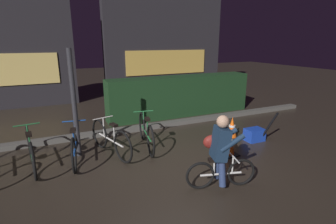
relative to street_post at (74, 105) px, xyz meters
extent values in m
plane|color=#2D261E|center=(1.61, -1.20, -1.11)|extent=(40.00, 40.00, 0.00)
cube|color=#56544F|center=(1.61, 1.00, -1.05)|extent=(12.00, 0.24, 0.12)
cube|color=#19381C|center=(3.41, 1.90, -0.48)|extent=(4.80, 0.70, 1.27)
cube|color=#262328|center=(-1.50, 5.30, 0.96)|extent=(4.09, 0.50, 4.16)
cube|color=#F2D172|center=(-1.50, 5.03, 0.29)|extent=(2.86, 0.04, 1.10)
cube|color=#262328|center=(4.68, 6.00, 1.27)|extent=(5.74, 0.50, 4.77)
cube|color=#E5B751|center=(4.68, 5.73, 0.29)|extent=(4.02, 0.04, 1.10)
cylinder|color=#2D2D33|center=(0.00, 0.00, 0.00)|extent=(0.10, 0.10, 2.23)
torus|color=black|center=(-0.93, 0.32, -0.77)|extent=(0.13, 0.69, 0.69)
torus|color=black|center=(-0.81, -0.71, -0.77)|extent=(0.13, 0.69, 0.69)
cylinder|color=#236B38|center=(-0.87, -0.19, -0.77)|extent=(0.16, 1.03, 0.04)
cylinder|color=#236B38|center=(-0.85, -0.37, -0.57)|extent=(0.03, 0.03, 0.39)
cube|color=black|center=(-0.85, -0.37, -0.38)|extent=(0.12, 0.21, 0.05)
cylinder|color=#236B38|center=(-0.90, 0.09, -0.55)|extent=(0.03, 0.03, 0.44)
cylinder|color=#236B38|center=(-0.90, 0.09, -0.33)|extent=(0.46, 0.08, 0.02)
torus|color=black|center=(0.00, 0.25, -0.78)|extent=(0.14, 0.67, 0.67)
torus|color=black|center=(-0.15, -0.74, -0.78)|extent=(0.14, 0.67, 0.67)
cylinder|color=#19479E|center=(-0.08, -0.24, -0.78)|extent=(0.18, 1.00, 0.04)
cylinder|color=#19479E|center=(-0.10, -0.42, -0.59)|extent=(0.03, 0.03, 0.38)
cube|color=black|center=(-0.10, -0.42, -0.40)|extent=(0.13, 0.21, 0.05)
cylinder|color=#19479E|center=(-0.04, 0.03, -0.56)|extent=(0.03, 0.03, 0.42)
cylinder|color=#19479E|center=(-0.04, 0.03, -0.35)|extent=(0.46, 0.09, 0.02)
torus|color=black|center=(0.49, 0.24, -0.78)|extent=(0.23, 0.66, 0.67)
torus|color=black|center=(0.77, -0.73, -0.78)|extent=(0.23, 0.66, 0.67)
cylinder|color=silver|center=(0.63, -0.25, -0.78)|extent=(0.32, 0.97, 0.04)
cylinder|color=silver|center=(0.68, -0.41, -0.59)|extent=(0.03, 0.03, 0.38)
cube|color=black|center=(0.68, -0.41, -0.40)|extent=(0.15, 0.22, 0.05)
cylinder|color=silver|center=(0.55, 0.02, -0.57)|extent=(0.03, 0.03, 0.42)
cylinder|color=silver|center=(0.55, 0.02, -0.35)|extent=(0.45, 0.15, 0.02)
torus|color=black|center=(1.53, 0.32, -0.77)|extent=(0.15, 0.68, 0.69)
torus|color=black|center=(1.37, -0.69, -0.77)|extent=(0.15, 0.68, 0.69)
cylinder|color=#236B38|center=(1.45, -0.18, -0.77)|extent=(0.20, 1.02, 0.04)
cylinder|color=#236B38|center=(1.42, -0.36, -0.58)|extent=(0.03, 0.03, 0.39)
cube|color=black|center=(1.42, -0.36, -0.39)|extent=(0.13, 0.21, 0.05)
cylinder|color=#236B38|center=(1.50, 0.09, -0.55)|extent=(0.03, 0.03, 0.43)
cylinder|color=#236B38|center=(1.50, 0.09, -0.34)|extent=(0.46, 0.10, 0.02)
cube|color=black|center=(2.91, -1.30, -1.10)|extent=(0.36, 0.36, 0.03)
cone|color=#EA560F|center=(2.91, -1.30, -0.83)|extent=(0.26, 0.26, 0.51)
cylinder|color=white|center=(2.91, -1.30, -0.80)|extent=(0.16, 0.16, 0.05)
cube|color=black|center=(3.60, -0.52, -1.10)|extent=(0.36, 0.36, 0.03)
cone|color=#EA560F|center=(3.60, -0.52, -0.83)|extent=(0.26, 0.26, 0.51)
cylinder|color=white|center=(3.60, -0.52, -0.80)|extent=(0.16, 0.16, 0.05)
cube|color=#193DB7|center=(3.99, -0.90, -0.96)|extent=(0.45, 0.33, 0.30)
torus|color=black|center=(2.34, -2.37, -0.87)|extent=(0.48, 0.17, 0.48)
torus|color=black|center=(1.66, -2.18, -0.87)|extent=(0.48, 0.17, 0.48)
cylinder|color=silver|center=(2.00, -2.28, -0.87)|extent=(0.69, 0.22, 0.04)
cylinder|color=silver|center=(1.88, -2.24, -0.74)|extent=(0.03, 0.03, 0.26)
cube|color=black|center=(1.88, -2.24, -0.61)|extent=(0.22, 0.15, 0.05)
cylinder|color=silver|center=(2.18, -2.33, -0.72)|extent=(0.03, 0.03, 0.30)
cylinder|color=silver|center=(2.18, -2.33, -0.57)|extent=(0.15, 0.45, 0.02)
cylinder|color=navy|center=(2.01, -2.17, -0.81)|extent=(0.16, 0.23, 0.42)
cylinder|color=navy|center=(1.95, -2.37, -0.81)|extent=(0.16, 0.23, 0.42)
cube|color=#192D47|center=(1.96, -2.26, -0.33)|extent=(0.34, 0.38, 0.54)
sphere|color=tan|center=(1.98, -2.27, 0.03)|extent=(0.20, 0.20, 0.20)
cylinder|color=#192D47|center=(2.13, -2.17, -0.28)|extent=(0.40, 0.18, 0.29)
cylinder|color=#192D47|center=(2.06, -2.44, -0.28)|extent=(0.40, 0.18, 0.29)
ellipsoid|color=maroon|center=(1.96, -2.06, -0.38)|extent=(0.35, 0.24, 0.24)
cylinder|color=black|center=(4.16, -1.15, -0.72)|extent=(0.18, 0.40, 0.79)
camera|label=1|loc=(-0.37, -5.35, 1.23)|focal=27.37mm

